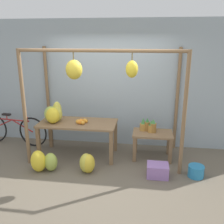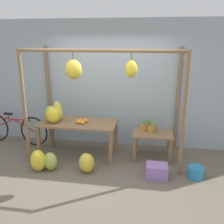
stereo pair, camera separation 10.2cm
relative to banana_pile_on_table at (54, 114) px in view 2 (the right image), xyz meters
The scene contains 13 objects.
ground_plane 1.56m from the banana_pile_on_table, 33.97° to the right, with size 20.00×20.00×0.00m, color #665B4C.
shop_wall_back 1.42m from the banana_pile_on_table, 37.04° to the left, with size 8.00×0.08×2.80m.
stall_awning 1.20m from the banana_pile_on_table, ahead, with size 2.99×1.31×2.23m.
display_table_main 0.56m from the banana_pile_on_table, ahead, with size 1.58×0.74×0.74m.
display_table_side 2.08m from the banana_pile_on_table, ahead, with size 0.80×0.53×0.55m.
banana_pile_on_table is the anchor object (origin of this frame).
orange_pile 0.60m from the banana_pile_on_table, ahead, with size 0.23×0.22×0.09m.
pineapple_cluster 1.96m from the banana_pile_on_table, ahead, with size 0.34×0.21×0.28m.
banana_pile_ground_left 1.00m from the banana_pile_on_table, 88.99° to the right, with size 0.57×0.41×0.41m.
banana_pile_ground_right 1.27m from the banana_pile_on_table, 37.16° to the right, with size 0.32×0.32×0.37m.
fruit_crate_white 2.33m from the banana_pile_on_table, 15.81° to the right, with size 0.38×0.29×0.24m.
blue_bucket 2.95m from the banana_pile_on_table, 10.36° to the right, with size 0.28×0.28×0.21m.
parked_bicycle 1.35m from the banana_pile_on_table, 161.50° to the left, with size 1.73×0.25×0.73m.
Camera 2 is at (0.90, -3.93, 2.41)m, focal length 40.00 mm.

